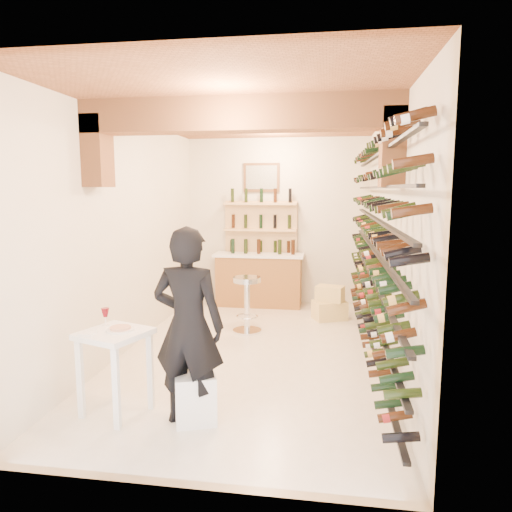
{
  "coord_description": "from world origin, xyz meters",
  "views": [
    {
      "loc": [
        0.98,
        -6.13,
        2.23
      ],
      "look_at": [
        0.0,
        0.3,
        1.3
      ],
      "focal_mm": 33.0,
      "sensor_mm": 36.0,
      "label": 1
    }
  ],
  "objects_px": {
    "chrome_barstool": "(247,300)",
    "crate_lower": "(330,310)",
    "white_stool": "(195,397)",
    "tasting_table": "(115,346)",
    "wine_rack": "(371,243)",
    "person": "(188,326)",
    "back_counter": "(259,278)"
  },
  "relations": [
    {
      "from": "crate_lower",
      "to": "tasting_table",
      "type": "bearing_deg",
      "value": -119.21
    },
    {
      "from": "white_stool",
      "to": "crate_lower",
      "type": "relative_size",
      "value": 0.89
    },
    {
      "from": "chrome_barstool",
      "to": "crate_lower",
      "type": "xyz_separation_m",
      "value": [
        1.28,
        0.92,
        -0.35
      ]
    },
    {
      "from": "back_counter",
      "to": "tasting_table",
      "type": "relative_size",
      "value": 1.65
    },
    {
      "from": "tasting_table",
      "to": "crate_lower",
      "type": "bearing_deg",
      "value": 80.3
    },
    {
      "from": "back_counter",
      "to": "person",
      "type": "distance_m",
      "value": 4.66
    },
    {
      "from": "white_stool",
      "to": "person",
      "type": "relative_size",
      "value": 0.25
    },
    {
      "from": "person",
      "to": "crate_lower",
      "type": "relative_size",
      "value": 3.54
    },
    {
      "from": "tasting_table",
      "to": "back_counter",
      "type": "bearing_deg",
      "value": 99.99
    },
    {
      "from": "person",
      "to": "chrome_barstool",
      "type": "bearing_deg",
      "value": -86.78
    },
    {
      "from": "white_stool",
      "to": "person",
      "type": "distance_m",
      "value": 0.71
    },
    {
      "from": "wine_rack",
      "to": "crate_lower",
      "type": "bearing_deg",
      "value": 104.71
    },
    {
      "from": "tasting_table",
      "to": "chrome_barstool",
      "type": "distance_m",
      "value": 2.98
    },
    {
      "from": "tasting_table",
      "to": "white_stool",
      "type": "xyz_separation_m",
      "value": [
        0.82,
        -0.03,
        -0.46
      ]
    },
    {
      "from": "chrome_barstool",
      "to": "crate_lower",
      "type": "relative_size",
      "value": 1.64
    },
    {
      "from": "tasting_table",
      "to": "chrome_barstool",
      "type": "xyz_separation_m",
      "value": [
        0.83,
        2.86,
        -0.19
      ]
    },
    {
      "from": "wine_rack",
      "to": "tasting_table",
      "type": "distance_m",
      "value": 3.35
    },
    {
      "from": "crate_lower",
      "to": "chrome_barstool",
      "type": "bearing_deg",
      "value": -144.23
    },
    {
      "from": "back_counter",
      "to": "white_stool",
      "type": "bearing_deg",
      "value": -89.35
    },
    {
      "from": "person",
      "to": "white_stool",
      "type": "bearing_deg",
      "value": -151.6
    },
    {
      "from": "back_counter",
      "to": "crate_lower",
      "type": "height_order",
      "value": "back_counter"
    },
    {
      "from": "chrome_barstool",
      "to": "crate_lower",
      "type": "height_order",
      "value": "chrome_barstool"
    },
    {
      "from": "wine_rack",
      "to": "crate_lower",
      "type": "relative_size",
      "value": 10.65
    },
    {
      "from": "person",
      "to": "crate_lower",
      "type": "height_order",
      "value": "person"
    },
    {
      "from": "tasting_table",
      "to": "person",
      "type": "xyz_separation_m",
      "value": [
        0.77,
        -0.06,
        0.25
      ]
    },
    {
      "from": "back_counter",
      "to": "chrome_barstool",
      "type": "bearing_deg",
      "value": -87.93
    },
    {
      "from": "white_stool",
      "to": "chrome_barstool",
      "type": "relative_size",
      "value": 0.54
    },
    {
      "from": "white_stool",
      "to": "back_counter",
      "type": "bearing_deg",
      "value": 90.65
    },
    {
      "from": "wine_rack",
      "to": "chrome_barstool",
      "type": "bearing_deg",
      "value": 152.44
    },
    {
      "from": "wine_rack",
      "to": "back_counter",
      "type": "xyz_separation_m",
      "value": [
        -1.83,
        2.65,
        -1.02
      ]
    },
    {
      "from": "crate_lower",
      "to": "person",
      "type": "bearing_deg",
      "value": -109.26
    },
    {
      "from": "person",
      "to": "back_counter",
      "type": "bearing_deg",
      "value": -85.59
    }
  ]
}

